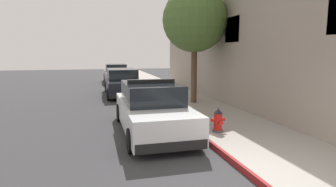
# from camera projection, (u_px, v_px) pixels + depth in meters

# --- Properties ---
(ground_plane) EXTENTS (28.54, 60.00, 0.20)m
(ground_plane) POSITION_uv_depth(u_px,v_px,m) (63.00, 106.00, 13.76)
(ground_plane) COLOR #353538
(sidewalk_pavement) EXTENTS (2.85, 60.00, 0.15)m
(sidewalk_pavement) POSITION_uv_depth(u_px,v_px,m) (180.00, 98.00, 15.22)
(sidewalk_pavement) COLOR #9E9991
(sidewalk_pavement) RESTS_ON ground
(curb_painted_edge) EXTENTS (0.08, 60.00, 0.15)m
(curb_painted_edge) POSITION_uv_depth(u_px,v_px,m) (153.00, 99.00, 14.86)
(curb_painted_edge) COLOR maroon
(curb_painted_edge) RESTS_ON ground
(storefront_building) EXTENTS (5.66, 21.21, 6.74)m
(storefront_building) POSITION_uv_depth(u_px,v_px,m) (285.00, 34.00, 12.85)
(storefront_building) COLOR gray
(storefront_building) RESTS_ON ground
(police_cruiser) EXTENTS (1.94, 4.84, 1.68)m
(police_cruiser) POSITION_uv_depth(u_px,v_px,m) (152.00, 109.00, 8.81)
(police_cruiser) COLOR white
(police_cruiser) RESTS_ON ground
(parked_car_silver_ahead) EXTENTS (1.94, 4.84, 1.56)m
(parked_car_silver_ahead) POSITION_uv_depth(u_px,v_px,m) (122.00, 83.00, 16.58)
(parked_car_silver_ahead) COLOR black
(parked_car_silver_ahead) RESTS_ON ground
(parked_car_dark_far) EXTENTS (1.94, 4.84, 1.56)m
(parked_car_dark_far) POSITION_uv_depth(u_px,v_px,m) (116.00, 74.00, 23.75)
(parked_car_dark_far) COLOR #B2B5BA
(parked_car_dark_far) RESTS_ON ground
(fire_hydrant) EXTENTS (0.44, 0.40, 0.76)m
(fire_hydrant) POSITION_uv_depth(u_px,v_px,m) (218.00, 120.00, 8.35)
(fire_hydrant) COLOR #4C4C51
(fire_hydrant) RESTS_ON sidewalk_pavement
(street_tree) EXTENTS (2.97, 2.97, 5.34)m
(street_tree) POSITION_uv_depth(u_px,v_px,m) (195.00, 20.00, 12.86)
(street_tree) COLOR brown
(street_tree) RESTS_ON sidewalk_pavement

